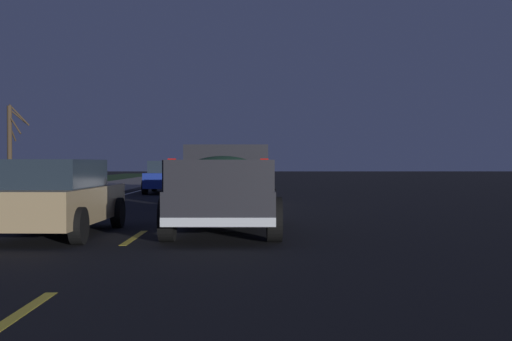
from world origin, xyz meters
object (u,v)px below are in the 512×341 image
(pickup_truck, at_px, (226,186))
(sedan_white, at_px, (234,182))
(sedan_tan, at_px, (55,197))
(sedan_blue, at_px, (168,177))
(sedan_green, at_px, (239,173))
(bare_tree_far, at_px, (10,143))

(pickup_truck, bearing_deg, sedan_white, 0.08)
(sedan_white, distance_m, sedan_tan, 9.59)
(sedan_blue, height_order, sedan_tan, same)
(sedan_blue, bearing_deg, sedan_white, -158.91)
(sedan_green, relative_size, sedan_white, 1.00)
(pickup_truck, xyz_separation_m, sedan_blue, (16.87, 3.36, -0.20))
(pickup_truck, xyz_separation_m, sedan_tan, (-0.78, 3.42, -0.20))
(pickup_truck, relative_size, sedan_white, 1.22)
(pickup_truck, height_order, sedan_white, pickup_truck)
(pickup_truck, xyz_separation_m, sedan_white, (8.18, 0.01, -0.20))
(pickup_truck, bearing_deg, sedan_green, 0.19)
(sedan_blue, bearing_deg, sedan_green, -17.86)
(sedan_white, height_order, bare_tree_far, bare_tree_far)
(sedan_white, height_order, sedan_tan, same)
(sedan_green, distance_m, bare_tree_far, 13.87)
(sedan_tan, xyz_separation_m, bare_tree_far, (24.19, 9.94, 1.78))
(sedan_green, bearing_deg, bare_tree_far, 105.23)
(pickup_truck, relative_size, bare_tree_far, 1.12)
(sedan_blue, distance_m, sedan_tan, 17.65)
(sedan_green, height_order, sedan_blue, same)
(sedan_white, xyz_separation_m, sedan_tan, (-8.96, 3.41, 0.00))
(sedan_white, relative_size, sedan_tan, 1.00)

